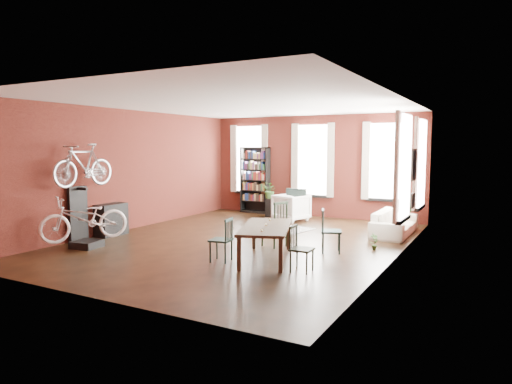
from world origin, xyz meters
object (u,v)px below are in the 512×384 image
Objects in this scene: bike_trainer at (87,244)px; bicycle_floor at (84,198)px; dining_chair_d at (331,231)px; cream_sofa at (395,219)px; dining_chair_a at (221,240)px; bookshelf at (255,180)px; dining_chair_b at (274,224)px; dining_table at (266,243)px; console_table at (111,220)px; plant_stand at (270,208)px; dining_chair_c at (302,249)px; white_armchair at (291,206)px.

bike_trainer is 0.29× the size of bicycle_floor.
cream_sofa is at bearing -37.32° from dining_chair_d.
dining_chair_a is 0.38× the size of bookshelf.
dining_chair_b is 0.54× the size of bicycle_floor.
dining_table is 2.46× the size of console_table.
dining_table is at bearing 156.09° from cream_sofa.
dining_chair_a is at bearing -12.88° from console_table.
plant_stand is at bearing 100.02° from bicycle_floor.
dining_chair_c is at bearing 5.53° from bike_trainer.
plant_stand is (-3.38, 5.46, -0.12)m from dining_chair_c.
dining_chair_d reaches higher than cream_sofa.
bicycle_floor is (0.56, -1.29, 0.70)m from console_table.
dining_table is 6.45m from bookshelf.
dining_chair_a is at bearing 91.00° from dining_chair_c.
bookshelf is at bearing 108.42° from bicycle_floor.
plant_stand is at bearing -32.95° from bookshelf.
cream_sofa is 7.46m from bicycle_floor.
dining_table is at bearing 13.76° from bike_trainer.
dining_table is 2.21× the size of white_armchair.
dining_chair_b is at bearing 30.71° from bike_trainer.
console_table is (-4.15, -0.83, -0.11)m from dining_chair_b.
plant_stand is (-0.94, 0.45, -0.16)m from white_armchair.
console_table is at bearing -103.83° from bookshelf.
bike_trainer is at bearing -96.11° from bookshelf.
bike_trainer is (-4.92, -0.48, -0.33)m from dining_chair_c.
dining_chair_d is at bearing 110.17° from dining_chair_b.
dining_chair_b is at bearing 88.29° from dining_table.
bookshelf is at bearing -166.13° from dining_chair_a.
bookshelf is 6.60m from bike_trainer.
bookshelf is at bearing 76.17° from console_table.
console_table is (-5.51, 0.81, -0.01)m from dining_chair_c.
bike_trainer is (-4.88, -2.16, -0.37)m from dining_chair_d.
white_armchair is at bearing 179.71° from dining_chair_a.
bicycle_floor is at bearing -40.83° from dining_chair_b.
dining_chair_b reaches higher than dining_chair_a.
console_table is 1.57m from bicycle_floor.
dining_chair_d is (0.93, 1.19, 0.12)m from dining_table.
bookshelf reaches higher than bicycle_floor.
bookshelf reaches higher than dining_chair_a.
dining_chair_c is at bearing 30.34° from bicycle_floor.
dining_chair_c is at bearing -58.24° from plant_stand.
dining_chair_a is 6.63m from bookshelf.
bicycle_floor reaches higher than cream_sofa.
dining_chair_b is at bearing 125.12° from white_armchair.
dining_chair_c is at bearing -47.07° from dining_table.
dining_chair_d is 1.13× the size of console_table.
dining_chair_a is at bearing 151.38° from cream_sofa.
bike_trainer is 1.02m from bicycle_floor.
dining_chair_d is (1.32, 0.04, -0.05)m from dining_chair_b.
white_armchair is at bearing 65.67° from bike_trainer.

